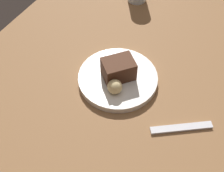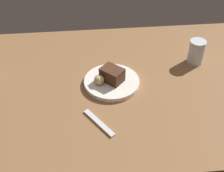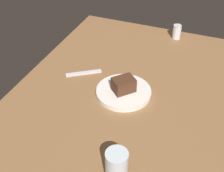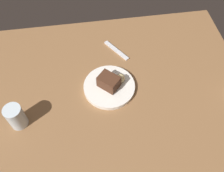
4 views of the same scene
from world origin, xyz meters
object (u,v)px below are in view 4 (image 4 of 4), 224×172
object	(u,v)px
dessert_plate	(109,87)
chocolate_cake_slice	(109,82)
bread_roll	(120,78)
water_glass	(16,117)
dessert_spoon	(116,50)

from	to	relation	value
dessert_plate	chocolate_cake_slice	distance (cm)	3.65
bread_roll	water_glass	bearing A→B (deg)	16.92
dessert_plate	water_glass	distance (cm)	37.82
chocolate_cake_slice	dessert_spoon	world-z (taller)	chocolate_cake_slice
bread_roll	water_glass	xyz separation A→B (cm)	(40.96, 12.46, 1.40)
bread_roll	dessert_spoon	xyz separation A→B (cm)	(-1.34, -18.60, -3.39)
dessert_plate	chocolate_cake_slice	world-z (taller)	chocolate_cake_slice
dessert_spoon	dessert_plate	bearing A→B (deg)	-51.17
chocolate_cake_slice	water_glass	bearing A→B (deg)	16.36
water_glass	dessert_spoon	size ratio (longest dim) A/B	0.68
bread_roll	dessert_spoon	bearing A→B (deg)	-94.12
chocolate_cake_slice	dessert_spoon	distance (cm)	21.92
dessert_plate	water_glass	bearing A→B (deg)	16.40
dessert_spoon	chocolate_cake_slice	bearing A→B (deg)	-51.56
water_glass	dessert_spoon	world-z (taller)	water_glass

